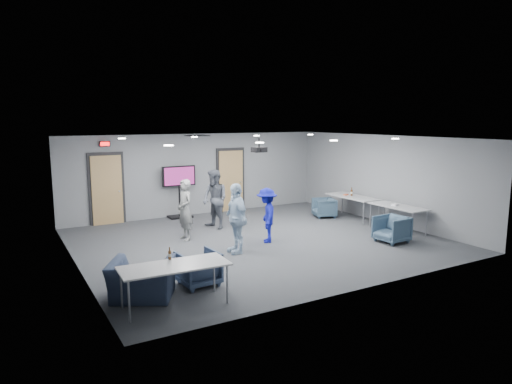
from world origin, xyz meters
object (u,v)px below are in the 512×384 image
person_b (215,199)px  table_right_b (398,207)px  person_c (236,218)px  person_d (267,215)px  chair_right_a (324,208)px  chair_right_c (392,229)px  chair_front_b (142,280)px  bottle_front (170,255)px  bottle_right (352,193)px  table_front_left (175,268)px  projector (259,149)px  person_a (185,210)px  table_right_a (353,198)px  tv_stand (179,188)px  chair_front_a (198,268)px

person_b → table_right_b: size_ratio=1.00×
person_c → person_d: bearing=114.3°
person_c → chair_right_a: bearing=118.7°
chair_right_c → chair_front_b: chair_front_b is taller
bottle_front → bottle_right: 8.19m
table_front_left → projector: projector is taller
person_a → bottle_right: size_ratio=5.87×
table_right_a → bottle_front: (-7.34, -3.48, 0.13)m
projector → chair_front_b: bearing=-148.2°
person_b → chair_right_c: size_ratio=2.28×
person_d → table_right_b: bearing=105.5°
bottle_right → tv_stand: size_ratio=0.16×
bottle_front → person_d: bearing=34.9°
chair_right_a → bottle_right: (0.69, -0.53, 0.52)m
person_a → chair_right_c: person_a is taller
person_c → chair_right_c: (3.94, -1.18, -0.50)m
person_a → chair_right_c: size_ratio=2.13×
tv_stand → chair_front_b: bearing=-116.1°
person_d → tv_stand: size_ratio=0.84×
table_front_left → person_d: bearing=40.8°
person_d → chair_right_c: person_d is taller
chair_front_a → person_a: bearing=-111.2°
person_b → table_front_left: bearing=-47.0°
chair_front_a → table_right_b: (6.64, 1.18, 0.35)m
bottle_right → projector: bearing=-167.5°
chair_right_a → chair_front_a: bearing=-38.6°
chair_right_a → projector: 4.15m
person_d → projector: projector is taller
chair_right_a → chair_front_b: size_ratio=0.63×
bottle_right → chair_right_a: bearing=142.4°
table_right_b → bottle_right: bottle_right is taller
table_front_left → bottle_right: bearing=30.4°
person_b → bottle_right: bearing=63.4°
bottle_front → bottle_right: bearing=25.8°
person_d → table_front_left: 4.46m
table_front_left → bottle_front: size_ratio=8.35×
bottle_front → chair_right_a: bearing=31.5°
person_a → table_right_a: bearing=84.9°
person_a → person_d: bearing=51.1°
person_c → bottle_front: person_c is taller
table_right_a → table_right_b: size_ratio=1.08×
chair_front_a → chair_front_b: size_ratio=0.68×
chair_front_b → projector: size_ratio=3.04×
projector → tv_stand: bearing=102.0°
table_front_left → chair_right_c: bearing=12.7°
chair_right_a → table_right_b: (0.65, -2.52, 0.37)m
bottle_front → projector: 4.62m
tv_stand → projector: projector is taller
bottle_front → tv_stand: size_ratio=0.13×
chair_right_c → person_b: bearing=-140.2°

